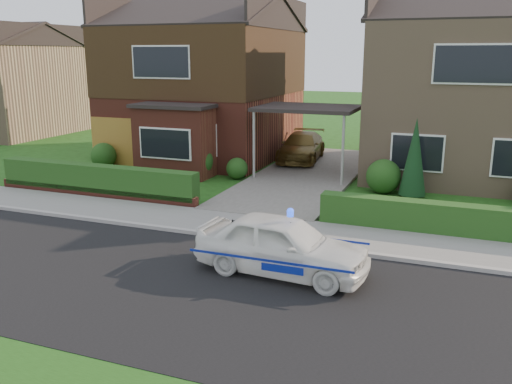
% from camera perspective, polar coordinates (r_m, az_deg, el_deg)
% --- Properties ---
extents(ground, '(120.00, 120.00, 0.00)m').
position_cam_1_polar(ground, '(11.84, -9.48, -9.43)').
color(ground, '#1C4412').
rests_on(ground, ground).
extents(road, '(60.00, 6.00, 0.02)m').
position_cam_1_polar(road, '(11.84, -9.48, -9.43)').
color(road, black).
rests_on(road, ground).
extents(kerb, '(60.00, 0.16, 0.12)m').
position_cam_1_polar(kerb, '(14.33, -3.34, -4.69)').
color(kerb, '#9E9993').
rests_on(kerb, ground).
extents(sidewalk, '(60.00, 2.00, 0.10)m').
position_cam_1_polar(sidewalk, '(15.25, -1.72, -3.52)').
color(sidewalk, slate).
rests_on(sidewalk, ground).
extents(driveway, '(3.80, 12.00, 0.12)m').
position_cam_1_polar(driveway, '(21.56, 5.35, 1.79)').
color(driveway, '#666059').
rests_on(driveway, ground).
extents(house_left, '(7.50, 9.53, 7.25)m').
position_cam_1_polar(house_left, '(25.85, -5.35, 12.28)').
color(house_left, brown).
rests_on(house_left, ground).
extents(house_right, '(7.50, 8.06, 7.25)m').
position_cam_1_polar(house_right, '(23.30, 21.79, 10.75)').
color(house_right, '#9D7D60').
rests_on(house_right, ground).
extents(carport_link, '(3.80, 3.00, 2.77)m').
position_cam_1_polar(carport_link, '(21.10, 5.48, 8.66)').
color(carport_link, black).
rests_on(carport_link, ground).
extents(garage_door, '(2.20, 0.10, 2.10)m').
position_cam_1_polar(garage_door, '(24.00, -14.70, 5.08)').
color(garage_door, brown).
rests_on(garage_door, ground).
extents(dwarf_wall, '(7.70, 0.25, 0.36)m').
position_cam_1_polar(dwarf_wall, '(19.07, -16.59, -0.05)').
color(dwarf_wall, brown).
rests_on(dwarf_wall, ground).
extents(hedge_left, '(7.50, 0.55, 0.90)m').
position_cam_1_polar(hedge_left, '(19.23, -16.29, -0.47)').
color(hedge_left, '#133D17').
rests_on(hedge_left, ground).
extents(hedge_right, '(7.50, 0.55, 0.80)m').
position_cam_1_polar(hedge_right, '(15.38, 20.65, -4.52)').
color(hedge_right, '#133D17').
rests_on(hedge_right, ground).
extents(shrub_left_far, '(1.08, 1.08, 1.08)m').
position_cam_1_polar(shrub_left_far, '(23.86, -15.76, 3.72)').
color(shrub_left_far, '#133D17').
rests_on(shrub_left_far, ground).
extents(shrub_left_mid, '(1.32, 1.32, 1.32)m').
position_cam_1_polar(shrub_left_mid, '(21.31, -6.30, 3.27)').
color(shrub_left_mid, '#133D17').
rests_on(shrub_left_mid, ground).
extents(shrub_left_near, '(0.84, 0.84, 0.84)m').
position_cam_1_polar(shrub_left_near, '(20.96, -2.01, 2.49)').
color(shrub_left_near, '#133D17').
rests_on(shrub_left_near, ground).
extents(shrub_right_near, '(1.20, 1.20, 1.20)m').
position_cam_1_polar(shrub_right_near, '(19.28, 13.27, 1.61)').
color(shrub_right_near, '#133D17').
rests_on(shrub_right_near, ground).
extents(conifer_a, '(0.90, 0.90, 2.60)m').
position_cam_1_polar(conifer_a, '(18.85, 16.32, 3.30)').
color(conifer_a, black).
rests_on(conifer_a, ground).
extents(neighbour_left, '(6.50, 7.00, 5.20)m').
position_cam_1_polar(neighbour_left, '(36.05, -24.76, 9.70)').
color(neighbour_left, '#9D7D60').
rests_on(neighbour_left, ground).
extents(police_car, '(3.55, 3.97, 1.48)m').
position_cam_1_polar(police_car, '(11.92, 2.74, -5.64)').
color(police_car, white).
rests_on(police_car, ground).
extents(driveway_car, '(2.07, 4.26, 1.19)m').
position_cam_1_polar(driveway_car, '(24.21, 4.82, 4.78)').
color(driveway_car, brown).
rests_on(driveway_car, driveway).
extents(potted_plant_a, '(0.41, 0.34, 0.68)m').
position_cam_1_polar(potted_plant_a, '(21.59, -22.28, 1.55)').
color(potted_plant_a, gray).
rests_on(potted_plant_a, ground).
extents(potted_plant_b, '(0.51, 0.49, 0.72)m').
position_cam_1_polar(potted_plant_b, '(21.02, -6.14, 2.28)').
color(potted_plant_b, gray).
rests_on(potted_plant_b, ground).
extents(potted_plant_c, '(0.51, 0.51, 0.82)m').
position_cam_1_polar(potted_plant_c, '(19.19, -10.89, 1.09)').
color(potted_plant_c, gray).
rests_on(potted_plant_c, ground).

